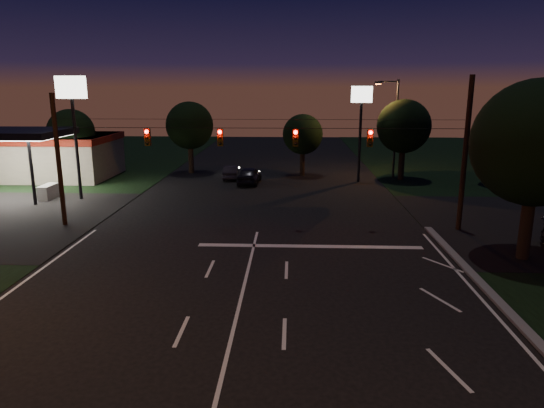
# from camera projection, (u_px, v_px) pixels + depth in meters

# --- Properties ---
(ground) EXTENTS (140.00, 140.00, 0.00)m
(ground) POSITION_uv_depth(u_px,v_px,m) (225.00, 364.00, 14.93)
(ground) COLOR black
(ground) RESTS_ON ground
(stop_bar) EXTENTS (12.00, 0.50, 0.01)m
(stop_bar) POSITION_uv_depth(u_px,v_px,m) (310.00, 246.00, 25.98)
(stop_bar) COLOR silver
(stop_bar) RESTS_ON ground
(utility_pole_right) EXTENTS (0.30, 0.30, 9.00)m
(utility_pole_right) POSITION_uv_depth(u_px,v_px,m) (458.00, 230.00, 29.01)
(utility_pole_right) COLOR black
(utility_pole_right) RESTS_ON ground
(utility_pole_left) EXTENTS (0.28, 0.28, 8.00)m
(utility_pole_left) POSITION_uv_depth(u_px,v_px,m) (65.00, 225.00, 29.98)
(utility_pole_left) COLOR black
(utility_pole_left) RESTS_ON ground
(signal_span) EXTENTS (24.00, 0.40, 1.56)m
(signal_span) POSITION_uv_depth(u_px,v_px,m) (258.00, 137.00, 28.17)
(signal_span) COLOR black
(signal_span) RESTS_ON ground
(gas_station) EXTENTS (14.20, 16.10, 5.25)m
(gas_station) POSITION_uv_depth(u_px,v_px,m) (34.00, 153.00, 44.76)
(gas_station) COLOR gray
(gas_station) RESTS_ON ground
(pole_sign_left_near) EXTENTS (2.20, 0.30, 9.10)m
(pole_sign_left_near) POSITION_uv_depth(u_px,v_px,m) (73.00, 106.00, 35.22)
(pole_sign_left_near) COLOR black
(pole_sign_left_near) RESTS_ON ground
(pole_sign_right) EXTENTS (1.80, 0.30, 8.40)m
(pole_sign_right) POSITION_uv_depth(u_px,v_px,m) (361.00, 112.00, 42.28)
(pole_sign_right) COLOR black
(pole_sign_right) RESTS_ON ground
(street_light_right_far) EXTENTS (2.20, 0.35, 9.00)m
(street_light_right_far) POSITION_uv_depth(u_px,v_px,m) (393.00, 122.00, 44.32)
(street_light_right_far) COLOR black
(street_light_right_far) RESTS_ON ground
(tree_right_near) EXTENTS (6.00, 6.00, 8.76)m
(tree_right_near) POSITION_uv_depth(u_px,v_px,m) (535.00, 144.00, 22.92)
(tree_right_near) COLOR black
(tree_right_near) RESTS_ON ground
(tree_far_a) EXTENTS (4.20, 4.20, 6.42)m
(tree_far_a) POSITION_uv_depth(u_px,v_px,m) (72.00, 133.00, 43.90)
(tree_far_a) COLOR black
(tree_far_a) RESTS_ON ground
(tree_far_b) EXTENTS (4.60, 4.60, 6.98)m
(tree_far_b) POSITION_uv_depth(u_px,v_px,m) (190.00, 126.00, 47.31)
(tree_far_b) COLOR black
(tree_far_b) RESTS_ON ground
(tree_far_c) EXTENTS (3.80, 3.80, 5.86)m
(tree_far_c) POSITION_uv_depth(u_px,v_px,m) (303.00, 135.00, 46.04)
(tree_far_c) COLOR black
(tree_far_c) RESTS_ON ground
(tree_far_d) EXTENTS (4.80, 4.80, 7.30)m
(tree_far_d) POSITION_uv_depth(u_px,v_px,m) (404.00, 127.00, 43.54)
(tree_far_d) COLOR black
(tree_far_d) RESTS_ON ground
(tree_far_e) EXTENTS (4.00, 4.00, 6.18)m
(tree_far_e) POSITION_uv_depth(u_px,v_px,m) (503.00, 138.00, 41.42)
(tree_far_e) COLOR black
(tree_far_e) RESTS_ON ground
(car_oncoming_a) EXTENTS (2.07, 4.52, 1.50)m
(car_oncoming_a) POSITION_uv_depth(u_px,v_px,m) (249.00, 175.00, 42.73)
(car_oncoming_a) COLOR black
(car_oncoming_a) RESTS_ON ground
(car_oncoming_b) EXTENTS (1.48, 3.78, 1.23)m
(car_oncoming_b) POSITION_uv_depth(u_px,v_px,m) (231.00, 172.00, 45.01)
(car_oncoming_b) COLOR black
(car_oncoming_b) RESTS_ON ground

